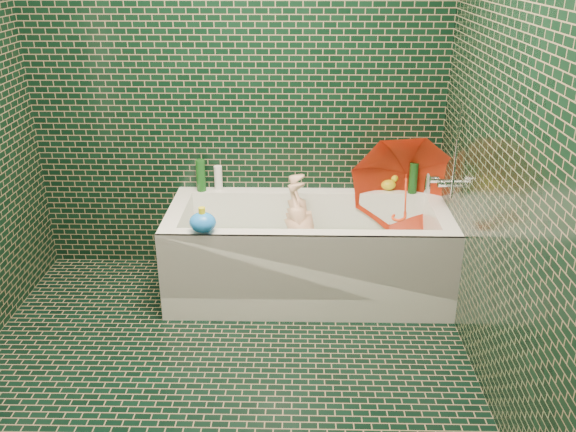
{
  "coord_description": "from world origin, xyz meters",
  "views": [
    {
      "loc": [
        0.39,
        -2.36,
        1.98
      ],
      "look_at": [
        0.33,
        0.82,
        0.6
      ],
      "focal_mm": 38.0,
      "sensor_mm": 36.0,
      "label": 1
    }
  ],
  "objects_px": {
    "bath_toy": "(203,222)",
    "umbrella": "(406,195)",
    "rubber_duck": "(390,183)",
    "child": "(306,244)",
    "bathtub": "(308,261)"
  },
  "relations": [
    {
      "from": "bathtub",
      "to": "bath_toy",
      "type": "distance_m",
      "value": 0.78
    },
    {
      "from": "child",
      "to": "bath_toy",
      "type": "height_order",
      "value": "bath_toy"
    },
    {
      "from": "child",
      "to": "rubber_duck",
      "type": "relative_size",
      "value": 6.71
    },
    {
      "from": "rubber_duck",
      "to": "bathtub",
      "type": "bearing_deg",
      "value": -152.37
    },
    {
      "from": "child",
      "to": "rubber_duck",
      "type": "height_order",
      "value": "rubber_duck"
    },
    {
      "from": "bath_toy",
      "to": "umbrella",
      "type": "bearing_deg",
      "value": 15.75
    },
    {
      "from": "child",
      "to": "rubber_duck",
      "type": "bearing_deg",
      "value": 125.44
    },
    {
      "from": "bathtub",
      "to": "child",
      "type": "distance_m",
      "value": 0.11
    },
    {
      "from": "umbrella",
      "to": "bath_toy",
      "type": "distance_m",
      "value": 1.25
    },
    {
      "from": "bathtub",
      "to": "umbrella",
      "type": "relative_size",
      "value": 2.57
    },
    {
      "from": "bathtub",
      "to": "bath_toy",
      "type": "relative_size",
      "value": 10.89
    },
    {
      "from": "rubber_duck",
      "to": "umbrella",
      "type": "bearing_deg",
      "value": -83.3
    },
    {
      "from": "umbrella",
      "to": "rubber_duck",
      "type": "relative_size",
      "value": 5.21
    },
    {
      "from": "bathtub",
      "to": "bath_toy",
      "type": "xyz_separation_m",
      "value": [
        -0.59,
        -0.32,
        0.4
      ]
    },
    {
      "from": "umbrella",
      "to": "rubber_duck",
      "type": "height_order",
      "value": "umbrella"
    }
  ]
}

